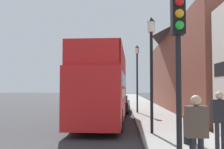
% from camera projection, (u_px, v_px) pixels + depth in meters
% --- Properties ---
extents(ground_plane, '(144.00, 144.00, 0.00)m').
position_uv_depth(ground_plane, '(83.00, 108.00, 26.44)').
color(ground_plane, '#333335').
extents(sidewalk, '(3.09, 108.00, 0.14)m').
position_uv_depth(sidewalk, '(149.00, 110.00, 23.18)').
color(sidewalk, gray).
rests_on(sidewalk, ground_plane).
extents(brick_terrace_rear, '(6.00, 22.43, 8.92)m').
position_uv_depth(brick_terrace_rear, '(200.00, 61.00, 23.25)').
color(brick_terrace_rear, brown).
rests_on(brick_terrace_rear, ground_plane).
extents(tour_bus, '(2.75, 9.74, 4.13)m').
position_uv_depth(tour_bus, '(103.00, 90.00, 15.27)').
color(tour_bus, red).
rests_on(tour_bus, ground_plane).
extents(parked_car_ahead_of_bus, '(2.05, 4.50, 1.40)m').
position_uv_depth(parked_car_ahead_of_bus, '(118.00, 104.00, 21.91)').
color(parked_car_ahead_of_bus, black).
rests_on(parked_car_ahead_of_bus, ground_plane).
extents(pedestrian_nearest, '(0.47, 0.26, 1.79)m').
position_uv_depth(pedestrian_nearest, '(196.00, 128.00, 5.72)').
color(pedestrian_nearest, '#232328').
rests_on(pedestrian_nearest, sidewalk).
extents(pedestrian_second, '(0.48, 0.26, 1.83)m').
position_uv_depth(pedestrian_second, '(220.00, 115.00, 7.98)').
color(pedestrian_second, '#232328').
rests_on(pedestrian_second, sidewalk).
extents(traffic_signal, '(0.28, 0.42, 3.96)m').
position_uv_depth(traffic_signal, '(178.00, 44.00, 5.72)').
color(traffic_signal, black).
rests_on(traffic_signal, sidewalk).
extents(lamp_post_nearest, '(0.35, 0.35, 5.02)m').
position_uv_depth(lamp_post_nearest, '(151.00, 53.00, 11.32)').
color(lamp_post_nearest, black).
rests_on(lamp_post_nearest, sidewalk).
extents(lamp_post_second, '(0.35, 0.35, 5.27)m').
position_uv_depth(lamp_post_second, '(137.00, 66.00, 20.50)').
color(lamp_post_second, black).
rests_on(lamp_post_second, sidewalk).
extents(litter_bin, '(0.48, 0.48, 1.03)m').
position_uv_depth(litter_bin, '(190.00, 128.00, 9.11)').
color(litter_bin, black).
rests_on(litter_bin, sidewalk).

